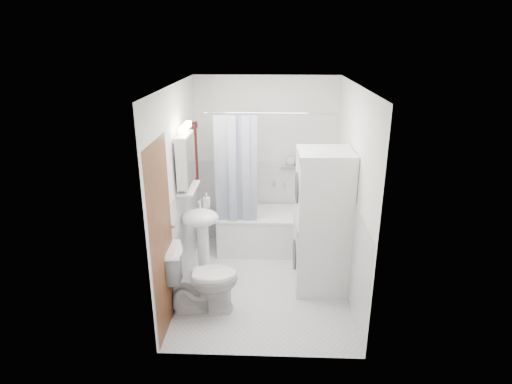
{
  "coord_description": "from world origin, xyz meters",
  "views": [
    {
      "loc": [
        0.09,
        -4.61,
        2.88
      ],
      "look_at": [
        -0.1,
        0.15,
        1.15
      ],
      "focal_mm": 30.0,
      "sensor_mm": 36.0,
      "label": 1
    }
  ],
  "objects_px": {
    "bathtub": "(270,229)",
    "toilet": "(202,279)",
    "washer_dryer": "(322,222)",
    "sink": "(201,229)"
  },
  "relations": [
    {
      "from": "washer_dryer",
      "to": "toilet",
      "type": "bearing_deg",
      "value": -159.6
    },
    {
      "from": "bathtub",
      "to": "toilet",
      "type": "height_order",
      "value": "toilet"
    },
    {
      "from": "sink",
      "to": "washer_dryer",
      "type": "relative_size",
      "value": 0.61
    },
    {
      "from": "bathtub",
      "to": "sink",
      "type": "distance_m",
      "value": 1.27
    },
    {
      "from": "toilet",
      "to": "washer_dryer",
      "type": "bearing_deg",
      "value": -76.98
    },
    {
      "from": "washer_dryer",
      "to": "sink",
      "type": "bearing_deg",
      "value": 175.06
    },
    {
      "from": "sink",
      "to": "toilet",
      "type": "bearing_deg",
      "value": -81.7
    },
    {
      "from": "bathtub",
      "to": "sink",
      "type": "relative_size",
      "value": 1.4
    },
    {
      "from": "washer_dryer",
      "to": "toilet",
      "type": "distance_m",
      "value": 1.52
    },
    {
      "from": "bathtub",
      "to": "toilet",
      "type": "xyz_separation_m",
      "value": [
        -0.73,
        -1.5,
        0.09
      ]
    }
  ]
}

